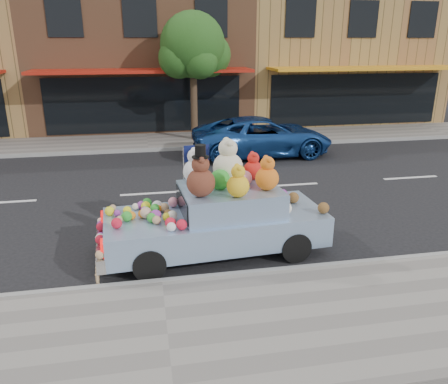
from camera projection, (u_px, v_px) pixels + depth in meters
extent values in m
plane|color=black|center=(153.00, 193.00, 12.28)|extent=(120.00, 120.00, 0.00)
cube|color=gray|center=(168.00, 337.00, 6.23)|extent=(60.00, 3.00, 0.12)
cube|color=gray|center=(147.00, 142.00, 18.29)|extent=(60.00, 3.00, 0.12)
cube|color=gray|center=(162.00, 283.00, 7.62)|extent=(60.00, 0.12, 0.13)
cube|color=gray|center=(148.00, 150.00, 16.90)|extent=(60.00, 0.12, 0.13)
cube|color=#8F5C3C|center=(141.00, 53.00, 22.27)|extent=(10.00, 8.00, 7.00)
cube|color=black|center=(145.00, 105.00, 19.23)|extent=(8.50, 0.06, 2.40)
cube|color=#A51C0F|center=(143.00, 71.00, 17.92)|extent=(9.00, 1.80, 0.12)
cube|color=black|center=(64.00, 16.00, 17.52)|extent=(1.40, 0.06, 1.60)
cube|color=black|center=(140.00, 17.00, 18.05)|extent=(1.40, 0.06, 1.60)
cube|color=black|center=(211.00, 18.00, 18.58)|extent=(1.40, 0.06, 1.60)
cube|color=olive|center=(325.00, 52.00, 24.03)|extent=(10.00, 8.00, 7.00)
cube|color=black|center=(356.00, 99.00, 20.98)|extent=(8.50, 0.06, 2.40)
cube|color=orange|center=(368.00, 68.00, 19.67)|extent=(9.00, 1.80, 0.12)
cube|color=black|center=(301.00, 18.00, 19.28)|extent=(1.40, 0.06, 1.60)
cube|color=black|center=(363.00, 19.00, 19.80)|extent=(1.40, 0.06, 1.60)
cube|color=black|center=(423.00, 20.00, 20.33)|extent=(1.40, 0.06, 1.60)
cylinder|color=#38281C|center=(194.00, 104.00, 18.14)|extent=(0.28, 0.28, 3.20)
sphere|color=#204513|center=(193.00, 45.00, 17.38)|extent=(2.60, 2.60, 2.60)
sphere|color=#204513|center=(209.00, 55.00, 17.91)|extent=(1.80, 1.80, 1.80)
sphere|color=#204513|center=(179.00, 58.00, 17.25)|extent=(1.60, 1.60, 1.60)
sphere|color=#204513|center=(200.00, 61.00, 17.05)|extent=(1.40, 1.40, 1.40)
sphere|color=#204513|center=(184.00, 52.00, 17.98)|extent=(1.60, 1.60, 1.60)
imported|color=navy|center=(262.00, 136.00, 16.16)|extent=(5.20, 2.50, 1.43)
cylinder|color=black|center=(295.00, 247.00, 8.42)|extent=(0.61, 0.24, 0.60)
cylinder|color=black|center=(268.00, 217.00, 9.84)|extent=(0.61, 0.24, 0.60)
cylinder|color=black|center=(149.00, 265.00, 7.75)|extent=(0.61, 0.24, 0.60)
cylinder|color=black|center=(142.00, 230.00, 9.18)|extent=(0.61, 0.24, 0.60)
cube|color=#88A5CB|center=(215.00, 227.00, 8.72)|extent=(4.40, 1.98, 0.60)
cube|color=#88A5CB|center=(230.00, 200.00, 8.61)|extent=(2.00, 1.62, 0.50)
cube|color=silver|center=(101.00, 246.00, 8.24)|extent=(0.28, 1.79, 0.26)
cube|color=red|center=(102.00, 246.00, 7.52)|extent=(0.08, 0.28, 0.16)
cube|color=red|center=(103.00, 217.00, 8.77)|extent=(0.08, 0.28, 0.16)
cube|color=black|center=(182.00, 204.00, 8.38)|extent=(0.13, 1.30, 0.40)
sphere|color=#582819|center=(201.00, 183.00, 7.96)|extent=(0.53, 0.53, 0.53)
sphere|color=#582819|center=(201.00, 164.00, 7.85)|extent=(0.33, 0.33, 0.33)
sphere|color=#582819|center=(201.00, 160.00, 7.71)|extent=(0.13, 0.13, 0.13)
sphere|color=#582819|center=(200.00, 157.00, 7.92)|extent=(0.13, 0.13, 0.13)
cylinder|color=black|center=(200.00, 157.00, 7.81)|extent=(0.31, 0.31, 0.02)
cylinder|color=black|center=(200.00, 151.00, 7.77)|extent=(0.20, 0.20, 0.22)
sphere|color=beige|center=(228.00, 168.00, 8.76)|extent=(0.62, 0.62, 0.62)
sphere|color=beige|center=(228.00, 148.00, 8.63)|extent=(0.38, 0.38, 0.38)
sphere|color=beige|center=(229.00, 144.00, 8.46)|extent=(0.15, 0.15, 0.15)
sphere|color=beige|center=(227.00, 141.00, 8.71)|extent=(0.15, 0.15, 0.15)
sphere|color=orange|center=(267.00, 178.00, 8.33)|extent=(0.45, 0.45, 0.45)
sphere|color=orange|center=(268.00, 164.00, 8.24)|extent=(0.28, 0.28, 0.28)
sphere|color=orange|center=(269.00, 160.00, 8.11)|extent=(0.11, 0.11, 0.11)
sphere|color=orange|center=(266.00, 158.00, 8.30)|extent=(0.11, 0.11, 0.11)
sphere|color=#B41A13|center=(253.00, 170.00, 8.97)|extent=(0.40, 0.40, 0.40)
sphere|color=#B41A13|center=(253.00, 158.00, 8.88)|extent=(0.25, 0.25, 0.25)
sphere|color=#B41A13|center=(255.00, 155.00, 8.78)|extent=(0.09, 0.09, 0.09)
sphere|color=#B41A13|center=(252.00, 153.00, 8.94)|extent=(0.09, 0.09, 0.09)
sphere|color=silver|center=(195.00, 171.00, 8.71)|extent=(0.49, 0.49, 0.49)
sphere|color=silver|center=(195.00, 156.00, 8.61)|extent=(0.30, 0.30, 0.30)
sphere|color=silver|center=(195.00, 153.00, 8.48)|extent=(0.12, 0.12, 0.12)
sphere|color=silver|center=(194.00, 150.00, 8.68)|extent=(0.12, 0.12, 0.12)
sphere|color=gold|center=(238.00, 186.00, 7.95)|extent=(0.42, 0.42, 0.42)
sphere|color=gold|center=(238.00, 172.00, 7.87)|extent=(0.26, 0.26, 0.26)
sphere|color=gold|center=(239.00, 169.00, 7.75)|extent=(0.10, 0.10, 0.10)
sphere|color=gold|center=(237.00, 166.00, 7.92)|extent=(0.10, 0.10, 0.10)
sphere|color=green|center=(220.00, 180.00, 8.42)|extent=(0.40, 0.40, 0.40)
sphere|color=pink|center=(244.00, 178.00, 8.59)|extent=(0.32, 0.32, 0.32)
sphere|color=orange|center=(132.00, 215.00, 8.28)|extent=(0.16, 0.16, 0.16)
sphere|color=green|center=(127.00, 216.00, 8.18)|extent=(0.20, 0.20, 0.20)
sphere|color=yellow|center=(127.00, 210.00, 8.51)|extent=(0.17, 0.17, 0.17)
sphere|color=beige|center=(172.00, 216.00, 8.22)|extent=(0.19, 0.19, 0.19)
sphere|color=silver|center=(171.00, 227.00, 7.75)|extent=(0.17, 0.17, 0.17)
sphere|color=orange|center=(158.00, 208.00, 8.61)|extent=(0.17, 0.17, 0.17)
sphere|color=orange|center=(142.00, 214.00, 8.36)|extent=(0.16, 0.16, 0.16)
sphere|color=#812D8A|center=(141.00, 205.00, 8.79)|extent=(0.17, 0.17, 0.17)
sphere|color=red|center=(117.00, 223.00, 7.88)|extent=(0.20, 0.20, 0.20)
sphere|color=#A6815B|center=(164.00, 207.00, 8.65)|extent=(0.18, 0.18, 0.18)
sphere|color=green|center=(155.00, 209.00, 8.56)|extent=(0.20, 0.20, 0.20)
sphere|color=beige|center=(135.00, 207.00, 8.76)|extent=(0.13, 0.13, 0.13)
sphere|color=#A6815B|center=(120.00, 219.00, 8.14)|extent=(0.13, 0.13, 0.13)
sphere|color=green|center=(152.00, 218.00, 8.13)|extent=(0.19, 0.19, 0.19)
sphere|color=yellow|center=(146.00, 206.00, 8.72)|extent=(0.18, 0.18, 0.18)
sphere|color=red|center=(170.00, 223.00, 7.89)|extent=(0.20, 0.20, 0.20)
sphere|color=beige|center=(145.00, 204.00, 8.87)|extent=(0.15, 0.15, 0.15)
sphere|color=red|center=(182.00, 225.00, 7.81)|extent=(0.20, 0.20, 0.20)
sphere|color=#812D8A|center=(156.00, 215.00, 8.21)|extent=(0.22, 0.22, 0.22)
sphere|color=yellow|center=(110.00, 211.00, 8.46)|extent=(0.18, 0.18, 0.18)
sphere|color=green|center=(147.00, 203.00, 8.87)|extent=(0.20, 0.20, 0.20)
sphere|color=#A6815B|center=(146.00, 205.00, 8.81)|extent=(0.15, 0.15, 0.15)
sphere|color=silver|center=(157.00, 206.00, 8.66)|extent=(0.22, 0.22, 0.22)
sphere|color=#812D8A|center=(117.00, 213.00, 8.43)|extent=(0.13, 0.13, 0.13)
sphere|color=brown|center=(168.00, 214.00, 8.32)|extent=(0.18, 0.18, 0.18)
sphere|color=#A6815B|center=(157.00, 220.00, 8.06)|extent=(0.16, 0.16, 0.16)
sphere|color=yellow|center=(167.00, 217.00, 8.19)|extent=(0.17, 0.17, 0.17)
sphere|color=#812D8A|center=(144.00, 210.00, 8.58)|extent=(0.14, 0.14, 0.14)
sphere|color=pink|center=(173.00, 202.00, 8.90)|extent=(0.20, 0.20, 0.20)
sphere|color=#A6815B|center=(113.00, 208.00, 8.70)|extent=(0.13, 0.13, 0.13)
sphere|color=green|center=(146.00, 210.00, 8.60)|extent=(0.13, 0.13, 0.13)
sphere|color=#D8A88C|center=(146.00, 213.00, 8.30)|extent=(0.22, 0.22, 0.22)
sphere|color=red|center=(100.00, 239.00, 8.00)|extent=(0.18, 0.18, 0.18)
sphere|color=beige|center=(100.00, 238.00, 8.05)|extent=(0.18, 0.18, 0.18)
sphere|color=red|center=(100.00, 227.00, 8.56)|extent=(0.16, 0.16, 0.16)
sphere|color=#812D8A|center=(101.00, 224.00, 8.70)|extent=(0.14, 0.14, 0.14)
sphere|color=#A6815B|center=(101.00, 227.00, 8.59)|extent=(0.14, 0.14, 0.14)
sphere|color=#A6815B|center=(100.00, 255.00, 7.45)|extent=(0.16, 0.16, 0.16)
sphere|color=#812D8A|center=(100.00, 236.00, 8.21)|extent=(0.13, 0.13, 0.13)
sphere|color=beige|center=(101.00, 221.00, 8.87)|extent=(0.14, 0.14, 0.14)
sphere|color=brown|center=(100.00, 239.00, 8.04)|extent=(0.16, 0.16, 0.16)
sphere|color=#A6815B|center=(280.00, 192.00, 9.59)|extent=(0.16, 0.16, 0.16)
sphere|color=brown|center=(293.00, 198.00, 9.11)|extent=(0.23, 0.23, 0.23)
sphere|color=#A6815B|center=(284.00, 204.00, 8.69)|extent=(0.26, 0.26, 0.26)
sphere|color=brown|center=(323.00, 208.00, 8.55)|extent=(0.23, 0.23, 0.23)
sphere|color=beige|center=(286.00, 208.00, 8.52)|extent=(0.23, 0.23, 0.23)
sphere|color=#812D8A|center=(282.00, 195.00, 9.26)|extent=(0.25, 0.25, 0.25)
cylinder|color=#997A54|center=(97.00, 280.00, 7.52)|extent=(0.06, 0.06, 0.17)
sphere|color=#997A54|center=(97.00, 275.00, 7.49)|extent=(0.07, 0.07, 0.07)
cylinder|color=#997A54|center=(98.00, 276.00, 7.64)|extent=(0.06, 0.06, 0.17)
sphere|color=#997A54|center=(97.00, 271.00, 7.61)|extent=(0.07, 0.07, 0.07)
cylinder|color=#997A54|center=(98.00, 272.00, 7.76)|extent=(0.06, 0.06, 0.17)
sphere|color=#997A54|center=(97.00, 268.00, 7.73)|extent=(0.07, 0.07, 0.07)
cylinder|color=#997A54|center=(98.00, 269.00, 7.88)|extent=(0.06, 0.06, 0.17)
sphere|color=#997A54|center=(97.00, 264.00, 7.85)|extent=(0.07, 0.07, 0.07)
cylinder|color=#997A54|center=(98.00, 266.00, 8.00)|extent=(0.06, 0.06, 0.17)
sphere|color=#997A54|center=(97.00, 261.00, 7.97)|extent=(0.07, 0.07, 0.07)
cylinder|color=#997A54|center=(98.00, 262.00, 8.12)|extent=(0.06, 0.06, 0.17)
sphere|color=#997A54|center=(97.00, 258.00, 8.09)|extent=(0.07, 0.07, 0.07)
cylinder|color=#997A54|center=(98.00, 259.00, 8.24)|extent=(0.06, 0.06, 0.17)
sphere|color=#997A54|center=(98.00, 255.00, 8.21)|extent=(0.07, 0.07, 0.07)
cylinder|color=#997A54|center=(98.00, 256.00, 8.36)|extent=(0.06, 0.06, 0.17)
sphere|color=#997A54|center=(98.00, 251.00, 8.33)|extent=(0.07, 0.07, 0.07)
cylinder|color=#997A54|center=(98.00, 253.00, 8.48)|extent=(0.06, 0.06, 0.17)
sphere|color=#997A54|center=(98.00, 248.00, 8.45)|extent=(0.07, 0.07, 0.07)
cylinder|color=#997A54|center=(98.00, 250.00, 8.60)|extent=(0.06, 0.06, 0.17)
sphere|color=#997A54|center=(98.00, 246.00, 8.57)|extent=(0.07, 0.07, 0.07)
cylinder|color=#997A54|center=(98.00, 247.00, 8.72)|extent=(0.06, 0.06, 0.17)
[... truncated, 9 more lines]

